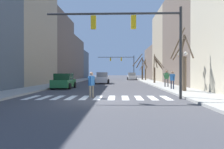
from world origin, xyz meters
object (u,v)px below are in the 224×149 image
car_parked_left_near (64,81)px  pedestrian_on_left_sidewalk (172,78)px  pedestrian_on_right_sidewalk (91,82)px  street_tree_right_mid (145,70)px  traffic_signal_far (123,62)px  street_tree_left_near (141,68)px  street_lamp_right_corner (182,55)px  car_parked_right_far (132,76)px  car_parked_left_far (102,77)px  street_tree_right_near (156,69)px  car_driving_toward_lane (102,78)px  street_tree_right_far (183,64)px  pedestrian_waiting_at_curb (167,77)px  traffic_signal_near (138,31)px

car_parked_left_near → pedestrian_on_left_sidewalk: size_ratio=2.51×
pedestrian_on_right_sidewalk → street_tree_right_mid: 30.47m
traffic_signal_far → street_tree_left_near: 9.49m
street_lamp_right_corner → car_parked_right_far: street_lamp_right_corner is taller
car_parked_left_far → street_tree_right_near: size_ratio=1.09×
car_driving_toward_lane → street_tree_left_near: (7.44, 14.18, 1.90)m
pedestrian_on_right_sidewalk → pedestrian_on_left_sidewalk: bearing=-17.5°
traffic_signal_far → street_tree_right_far: bearing=-83.4°
street_lamp_right_corner → pedestrian_waiting_at_curb: street_lamp_right_corner is taller
car_parked_right_far → street_tree_right_near: 17.99m
traffic_signal_near → pedestrian_waiting_at_curb: traffic_signal_near is taller
car_parked_right_far → car_parked_left_far: car_parked_right_far is taller
traffic_signal_near → street_lamp_right_corner: bearing=51.3°
car_parked_left_far → street_tree_right_far: street_tree_right_far is taller
car_driving_toward_lane → car_parked_left_far: (-0.96, 11.45, -0.06)m
street_lamp_right_corner → car_parked_left_far: street_lamp_right_corner is taller
traffic_signal_far → pedestrian_on_left_sidewalk: traffic_signal_far is taller
car_parked_left_near → street_tree_left_near: size_ratio=0.73×
street_lamp_right_corner → car_parked_left_far: (-9.00, 25.56, -2.44)m
street_tree_right_mid → street_tree_left_near: street_tree_left_near is taller
car_driving_toward_lane → pedestrian_waiting_at_curb: size_ratio=2.67×
car_parked_left_far → car_driving_toward_lane: bearing=4.8°
street_lamp_right_corner → pedestrian_waiting_at_curb: 4.77m
traffic_signal_near → car_driving_toward_lane: size_ratio=1.81×
traffic_signal_far → street_lamp_right_corner: size_ratio=2.18×
pedestrian_on_right_sidewalk → street_tree_right_mid: street_tree_right_mid is taller
car_parked_left_near → street_tree_right_mid: street_tree_right_mid is taller
traffic_signal_near → pedestrian_waiting_at_curb: (3.90, 9.69, -3.13)m
pedestrian_waiting_at_curb → street_tree_right_mid: size_ratio=0.42×
car_parked_left_near → car_parked_right_far: bearing=-17.6°
car_driving_toward_lane → street_tree_right_far: bearing=27.5°
street_tree_right_mid → street_tree_right_near: street_tree_right_near is taller
traffic_signal_far → car_parked_right_far: bearing=-69.5°
traffic_signal_far → street_tree_right_mid: 12.92m
traffic_signal_near → car_driving_toward_lane: (-3.73, 19.47, -3.54)m
pedestrian_waiting_at_curb → street_tree_right_mid: street_tree_right_mid is taller
car_driving_toward_lane → car_parked_left_near: size_ratio=1.15×
pedestrian_on_left_sidewalk → street_tree_right_near: bearing=-35.0°
car_driving_toward_lane → street_tree_left_near: 16.13m
car_parked_left_near → street_tree_right_near: (11.35, 10.07, 1.49)m
street_tree_left_near → street_tree_right_near: 14.69m
car_parked_left_near → street_tree_right_far: size_ratio=0.78×
traffic_signal_far → car_parked_left_far: traffic_signal_far is taller
car_parked_right_far → pedestrian_on_left_sidewalk: (1.99, -30.18, 0.34)m
pedestrian_waiting_at_curb → pedestrian_on_right_sidewalk: pedestrian_waiting_at_curb is taller
car_parked_right_far → car_parked_left_far: bearing=131.9°
car_parked_left_far → street_tree_left_near: bearing=108.0°
street_lamp_right_corner → pedestrian_on_left_sidewalk: 2.44m
traffic_signal_far → pedestrian_on_left_sidewalk: 35.92m
car_parked_left_near → pedestrian_on_left_sidewalk: 11.06m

